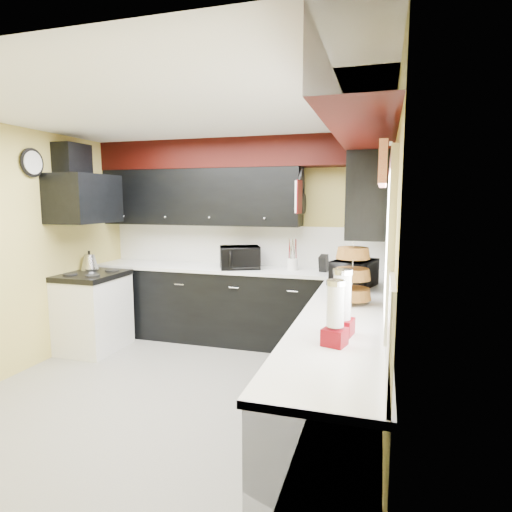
{
  "coord_description": "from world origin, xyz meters",
  "views": [
    {
      "loc": [
        1.74,
        -3.41,
        1.78
      ],
      "look_at": [
        0.48,
        0.83,
        1.19
      ],
      "focal_mm": 30.0,
      "sensor_mm": 36.0,
      "label": 1
    }
  ],
  "objects_px": {
    "utensil_crock": "(293,264)",
    "kettle": "(90,262)",
    "toaster_oven": "(240,257)",
    "knife_block": "(324,264)",
    "microwave": "(354,274)"
  },
  "relations": [
    {
      "from": "knife_block",
      "to": "microwave",
      "type": "bearing_deg",
      "value": -54.6
    },
    {
      "from": "knife_block",
      "to": "kettle",
      "type": "relative_size",
      "value": 0.92
    },
    {
      "from": "utensil_crock",
      "to": "kettle",
      "type": "relative_size",
      "value": 0.67
    },
    {
      "from": "microwave",
      "to": "knife_block",
      "type": "bearing_deg",
      "value": 44.57
    },
    {
      "from": "toaster_oven",
      "to": "microwave",
      "type": "height_order",
      "value": "toaster_oven"
    },
    {
      "from": "toaster_oven",
      "to": "microwave",
      "type": "relative_size",
      "value": 0.98
    },
    {
      "from": "utensil_crock",
      "to": "kettle",
      "type": "bearing_deg",
      "value": -166.74
    },
    {
      "from": "utensil_crock",
      "to": "kettle",
      "type": "height_order",
      "value": "kettle"
    },
    {
      "from": "microwave",
      "to": "toaster_oven",
      "type": "bearing_deg",
      "value": 80.33
    },
    {
      "from": "microwave",
      "to": "knife_block",
      "type": "relative_size",
      "value": 2.48
    },
    {
      "from": "knife_block",
      "to": "kettle",
      "type": "distance_m",
      "value": 2.83
    },
    {
      "from": "toaster_oven",
      "to": "kettle",
      "type": "relative_size",
      "value": 2.24
    },
    {
      "from": "toaster_oven",
      "to": "knife_block",
      "type": "height_order",
      "value": "toaster_oven"
    },
    {
      "from": "toaster_oven",
      "to": "kettle",
      "type": "xyz_separation_m",
      "value": [
        -1.78,
        -0.48,
        -0.06
      ]
    },
    {
      "from": "toaster_oven",
      "to": "knife_block",
      "type": "distance_m",
      "value": 1.01
    }
  ]
}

